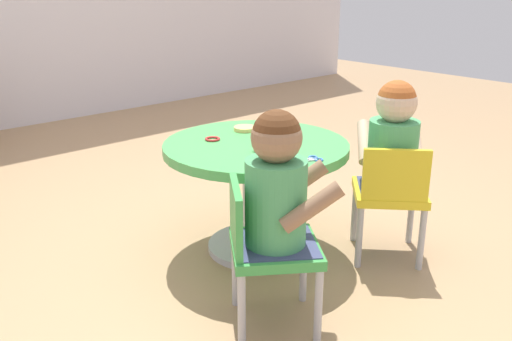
# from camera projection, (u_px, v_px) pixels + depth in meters

# --- Properties ---
(ground_plane) EXTENTS (10.00, 10.00, 0.00)m
(ground_plane) POSITION_uv_depth(u_px,v_px,m) (256.00, 248.00, 2.59)
(ground_plane) COLOR tan
(craft_table) EXTENTS (0.81, 0.81, 0.51)m
(craft_table) POSITION_uv_depth(u_px,v_px,m) (256.00, 172.00, 2.47)
(craft_table) COLOR silver
(craft_table) RESTS_ON ground
(child_chair_left) EXTENTS (0.42, 0.42, 0.54)m
(child_chair_left) POSITION_uv_depth(u_px,v_px,m) (265.00, 247.00, 1.94)
(child_chair_left) COLOR #B7B7BC
(child_chair_left) RESTS_ON ground
(seated_child_left) EXTENTS (0.44, 0.42, 0.51)m
(seated_child_left) POSITION_uv_depth(u_px,v_px,m) (278.00, 185.00, 1.87)
(seated_child_left) COLOR #3F4772
(seated_child_left) RESTS_ON ground
(child_chair_right) EXTENTS (0.42, 0.42, 0.54)m
(child_chair_right) POSITION_uv_depth(u_px,v_px,m) (390.00, 194.00, 2.41)
(child_chair_right) COLOR #B7B7BC
(child_chair_right) RESTS_ON ground
(seated_child_right) EXTENTS (0.44, 0.43, 0.51)m
(seated_child_right) POSITION_uv_depth(u_px,v_px,m) (393.00, 140.00, 2.37)
(seated_child_right) COLOR #3F4772
(seated_child_right) RESTS_ON ground
(rolling_pin) EXTENTS (0.08, 0.23, 0.05)m
(rolling_pin) POSITION_uv_depth(u_px,v_px,m) (268.00, 152.00, 2.21)
(rolling_pin) COLOR #3F72CC
(rolling_pin) RESTS_ON craft_table
(craft_scissors) EXTENTS (0.14, 0.08, 0.01)m
(craft_scissors) POSITION_uv_depth(u_px,v_px,m) (310.00, 160.00, 2.19)
(craft_scissors) COLOR silver
(craft_scissors) RESTS_ON craft_table
(playdough_blob_0) EXTENTS (0.10, 0.10, 0.02)m
(playdough_blob_0) POSITION_uv_depth(u_px,v_px,m) (245.00, 129.00, 2.61)
(playdough_blob_0) COLOR #F2CC72
(playdough_blob_0) RESTS_ON craft_table
(cookie_cutter_0) EXTENTS (0.07, 0.07, 0.01)m
(cookie_cutter_0) POSITION_uv_depth(u_px,v_px,m) (213.00, 139.00, 2.46)
(cookie_cutter_0) COLOR red
(cookie_cutter_0) RESTS_ON craft_table
(cookie_cutter_1) EXTENTS (0.06, 0.06, 0.01)m
(cookie_cutter_1) POSITION_uv_depth(u_px,v_px,m) (270.00, 132.00, 2.58)
(cookie_cutter_1) COLOR #3F99D8
(cookie_cutter_1) RESTS_ON craft_table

